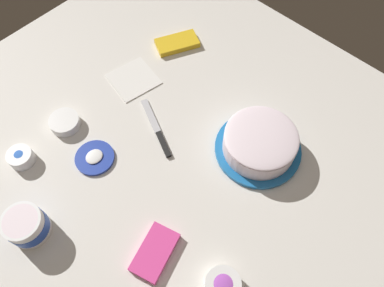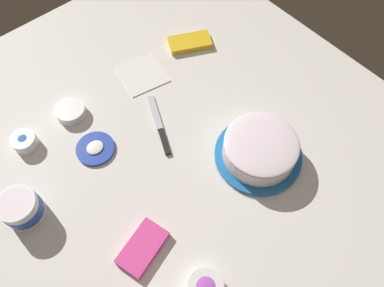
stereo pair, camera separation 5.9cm
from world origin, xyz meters
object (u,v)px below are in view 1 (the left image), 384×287
Objects in this scene: sprinkle_bowl_rainbow at (223,285)px; candy_box_upper at (177,43)px; frosting_tub_lid at (95,158)px; spreading_knife at (158,132)px; sprinkle_bowl_blue at (21,157)px; candy_box_lower at (155,252)px; frosting_tub at (26,225)px; sprinkle_bowl_orange at (65,122)px; frosted_cake at (260,143)px; paper_napkin at (133,79)px.

sprinkle_bowl_rainbow reaches higher than candy_box_upper.
spreading_knife is at bearing -21.40° from frosting_tub_lid.
candy_box_lower is at bearing -80.74° from sprinkle_bowl_blue.
frosting_tub is 0.71× the size of candy_box_upper.
frosting_tub is 0.55m from sprinkle_bowl_rainbow.
sprinkle_bowl_orange reaches higher than candy_box_upper.
frosting_tub reaches higher than sprinkle_bowl_rainbow.
frosted_cake is at bearing -80.07° from candy_box_upper.
paper_napkin is (0.31, 0.68, -0.02)m from sprinkle_bowl_rainbow.
sprinkle_bowl_orange is at bearing 87.68° from sprinkle_bowl_rainbow.
candy_box_upper is at bearing 14.10° from frosting_tub.
spreading_knife is 0.50m from sprinkle_bowl_rainbow.
paper_napkin is (0.30, 0.15, -0.00)m from frosting_tub_lid.
sprinkle_bowl_orange is at bearing 124.48° from frosted_cake.
candy_box_lower is (0.19, -0.30, -0.03)m from frosting_tub.
frosted_cake is at bearing -17.09° from candy_box_lower.
sprinkle_bowl_orange reaches higher than candy_box_lower.
frosting_tub_lid is 0.54× the size of spreading_knife.
frosting_tub_lid is 1.59× the size of sprinkle_bowl_blue.
sprinkle_bowl_rainbow is 0.87m from candy_box_upper.
frosted_cake is 0.43m from sprinkle_bowl_rainbow.
frosting_tub_lid reaches higher than spreading_knife.
sprinkle_bowl_orange is (0.01, 0.17, 0.01)m from frosting_tub_lid.
frosted_cake is at bearing 25.55° from sprinkle_bowl_rainbow.
frosting_tub_lid is 0.78× the size of candy_box_upper.
sprinkle_bowl_orange is 0.65× the size of paper_napkin.
candy_box_lower is at bearing 107.72° from sprinkle_bowl_rainbow.
frosting_tub is 0.35m from sprinkle_bowl_orange.
candy_box_lower is (-0.06, 0.19, -0.01)m from sprinkle_bowl_rainbow.
sprinkle_bowl_rainbow is 0.60× the size of candy_box_upper.
frosting_tub is 0.47m from spreading_knife.
spreading_knife is 1.44× the size of candy_box_upper.
frosting_tub reaches higher than candy_box_lower.
frosting_tub is at bearing 106.29° from candy_box_lower.
sprinkle_bowl_orange is (0.17, 0.01, -0.01)m from sprinkle_bowl_blue.
sprinkle_bowl_orange is at bearing 176.08° from paper_napkin.
paper_napkin is at bearing 36.72° from candy_box_lower.
sprinkle_bowl_rainbow is at bearing -91.47° from frosting_tub_lid.
spreading_knife is 0.31m from sprinkle_bowl_orange.
frosting_tub is 0.74× the size of paper_napkin.
sprinkle_bowl_blue reaches higher than candy_box_lower.
frosted_cake is 2.45× the size of frosting_tub.
frosting_tub_lid is 0.21m from spreading_knife.
sprinkle_bowl_orange reaches higher than frosting_tub_lid.
paper_napkin is at bearing 26.38° from frosting_tub_lid.
paper_napkin is (-0.07, 0.50, -0.04)m from frosted_cake.
sprinkle_bowl_rainbow is (0.14, -0.69, 0.00)m from sprinkle_bowl_blue.
frosting_tub is at bearing -139.22° from candy_box_upper.
candy_box_upper is at bearing -1.95° from sprinkle_bowl_orange.
candy_box_lower is (-0.07, -0.35, 0.01)m from frosting_tub_lid.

